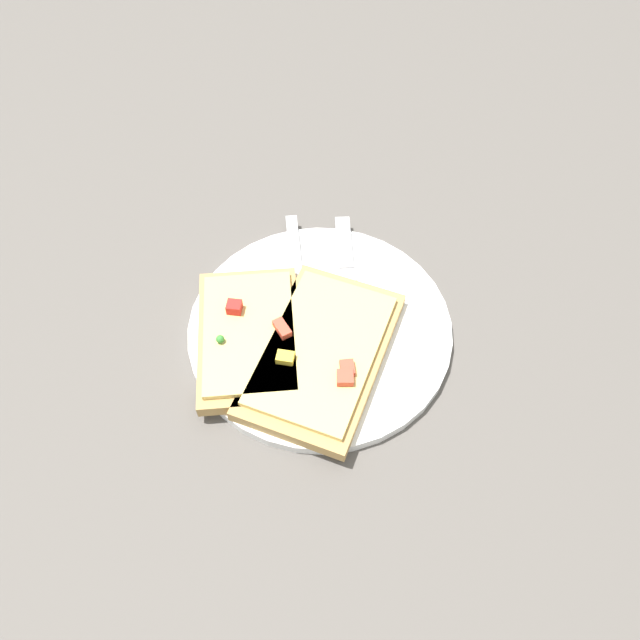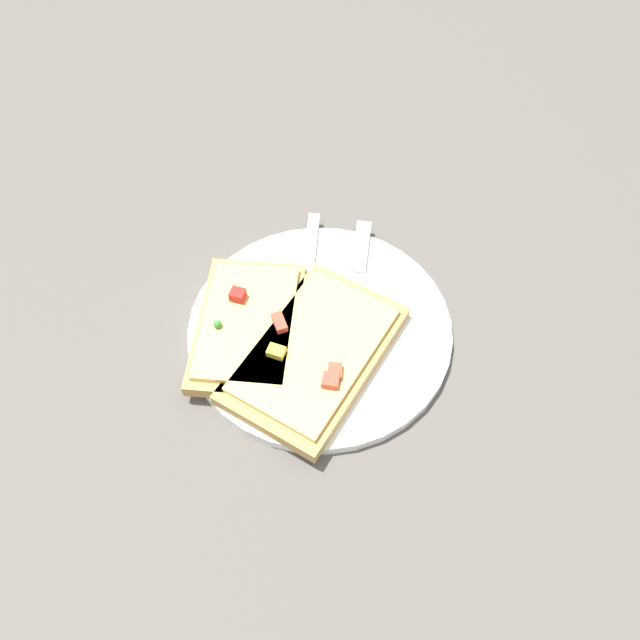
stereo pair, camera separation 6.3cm
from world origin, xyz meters
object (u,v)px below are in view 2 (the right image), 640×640
(knife, at_px, (357,279))
(pizza_slice_main, at_px, (315,353))
(fork, at_px, (304,303))
(plate, at_px, (320,329))
(pizza_slice_corner, at_px, (248,325))

(knife, relative_size, pizza_slice_main, 0.95)
(fork, xyz_separation_m, knife, (0.04, 0.05, 0.00))
(plate, height_order, fork, fork)
(pizza_slice_main, height_order, pizza_slice_corner, pizza_slice_corner)
(knife, bearing_deg, pizza_slice_main, -16.67)
(plate, distance_m, knife, 0.07)
(plate, distance_m, pizza_slice_corner, 0.07)
(plate, distance_m, fork, 0.03)
(plate, height_order, pizza_slice_main, pizza_slice_main)
(plate, height_order, pizza_slice_corner, pizza_slice_corner)
(plate, xyz_separation_m, fork, (-0.02, 0.02, 0.01))
(knife, xyz_separation_m, pizza_slice_main, (-0.01, -0.11, 0.01))
(plate, relative_size, knife, 1.38)
(plate, bearing_deg, fork, 142.12)
(pizza_slice_main, bearing_deg, plate, -156.01)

